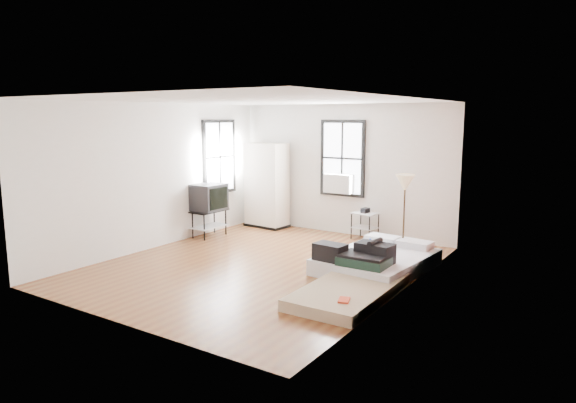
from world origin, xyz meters
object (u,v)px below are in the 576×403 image
Objects in this scene: wardrobe at (267,185)px; floor_lamp at (405,188)px; tv_stand at (209,199)px; mattress_bare at (353,284)px; side_table at (365,218)px; mattress_main at (376,260)px.

wardrobe reaches higher than floor_lamp.
floor_lamp is (3.66, -0.94, 0.33)m from wardrobe.
floor_lamp is 1.35× the size of tv_stand.
tv_stand reaches higher than mattress_bare.
side_table reaches higher than mattress_bare.
mattress_main is 3.19× the size of side_table.
mattress_main is at bearing -60.44° from side_table.
wardrobe is at bearing 139.98° from mattress_bare.
mattress_bare is 2.42m from floor_lamp.
tv_stand reaches higher than mattress_main.
mattress_main is at bearing 97.83° from mattress_bare.
side_table is 0.43× the size of floor_lamp.
mattress_main is 1.26m from mattress_bare.
wardrobe reaches higher than mattress_bare.
tv_stand is at bearing -179.46° from mattress_main.
mattress_bare is 4.48m from tv_stand.
tv_stand reaches higher than side_table.
wardrobe is at bearing 157.85° from mattress_main.
wardrobe is at bearing 75.33° from tv_stand.
mattress_bare is 3.07× the size of side_table.
floor_lamp is (0.14, 0.87, 1.12)m from mattress_main.
wardrobe is at bearing -178.37° from side_table.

